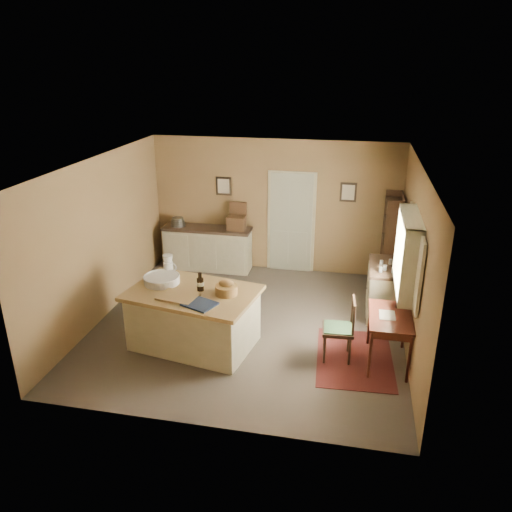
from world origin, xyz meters
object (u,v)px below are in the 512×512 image
(work_island, at_px, (193,316))
(sideboard, at_px, (208,247))
(desk_chair, at_px, (338,330))
(shelving_unit, at_px, (393,243))
(writing_desk, at_px, (390,321))
(right_cabinet, at_px, (385,289))

(work_island, xyz_separation_m, sideboard, (-0.64, 2.93, -0.00))
(desk_chair, bearing_deg, shelving_unit, 67.99)
(writing_desk, distance_m, shelving_unit, 2.67)
(work_island, bearing_deg, writing_desk, 11.77)
(sideboard, distance_m, writing_desk, 4.55)
(shelving_unit, bearing_deg, sideboard, 176.90)
(desk_chair, bearing_deg, writing_desk, -1.64)
(sideboard, xyz_separation_m, shelving_unit, (3.69, -0.20, 0.43))
(writing_desk, height_order, desk_chair, desk_chair)
(work_island, height_order, sideboard, work_island)
(desk_chair, xyz_separation_m, right_cabinet, (0.72, 1.55, -0.02))
(sideboard, bearing_deg, work_island, -77.69)
(writing_desk, bearing_deg, shelving_unit, 86.79)
(sideboard, relative_size, writing_desk, 1.86)
(work_island, distance_m, desk_chair, 2.18)
(shelving_unit, bearing_deg, desk_chair, -107.97)
(desk_chair, relative_size, shelving_unit, 0.52)
(writing_desk, relative_size, shelving_unit, 0.54)
(work_island, distance_m, right_cabinet, 3.32)
(writing_desk, relative_size, desk_chair, 1.03)
(sideboard, bearing_deg, shelving_unit, -3.10)
(work_island, xyz_separation_m, right_cabinet, (2.90, 1.60, -0.02))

